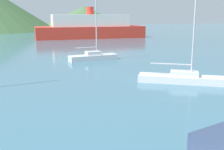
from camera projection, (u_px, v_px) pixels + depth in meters
The scene contains 4 objects.
sailboat_middle at pixel (93, 56), 32.46m from camera, with size 5.72×1.98×8.39m.
sailboat_outer at pixel (184, 77), 21.94m from camera, with size 6.79×5.05×9.90m.
ferry_distant at pixel (90, 28), 61.27m from camera, with size 23.68×7.55×6.66m.
hill_central at pixel (84, 17), 101.00m from camera, with size 33.39×33.39×7.85m.
Camera 1 is at (-5.84, -3.73, 5.36)m, focal length 45.00 mm.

